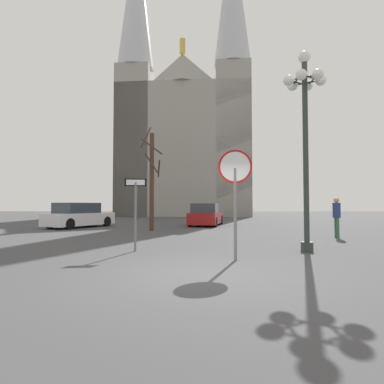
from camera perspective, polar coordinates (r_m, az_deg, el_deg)
The scene contains 9 objects.
ground_plane at distance 6.58m, azimuth 1.29°, elevation -14.70°, with size 120.00×120.00×0.00m, color #424244.
cathedral at distance 42.72m, azimuth -1.06°, elevation 10.87°, with size 16.99×15.01×37.62m.
stop_sign at distance 8.14m, azimuth 7.76°, elevation 1.88°, with size 0.86×0.15×2.82m.
one_way_arrow_sign at distance 9.80m, azimuth -10.14°, elevation -2.29°, with size 0.66×0.13×2.21m.
street_lamp at distance 10.46m, azimuth 19.71°, elevation 12.69°, with size 1.30×1.17×6.12m.
bare_tree at distance 17.33m, azimuth -7.26°, elevation 2.41°, with size 1.26×1.28×5.79m.
parked_car_near_red at distance 21.39m, azimuth 2.56°, elevation -4.20°, with size 2.58×4.48×1.49m.
parked_car_far_white at distance 20.88m, azimuth -19.69°, elevation -4.07°, with size 3.60×4.71×1.52m.
pedestrian_walking at distance 14.96m, azimuth 24.60°, elevation -3.49°, with size 0.32×0.32×1.72m.
Camera 1 is at (-0.05, -6.43, 1.42)m, focal length 29.62 mm.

